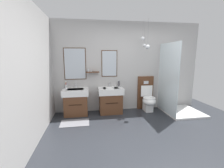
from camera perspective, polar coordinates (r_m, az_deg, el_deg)
ground_plane at (r=3.25m, az=13.98°, el=-20.54°), size 5.63×5.19×0.10m
wall_back at (r=4.64m, az=5.14°, el=6.34°), size 4.43×0.63×2.57m
wall_left at (r=2.76m, az=-30.25°, el=2.35°), size 0.12×3.99×2.57m
bath_mat at (r=3.96m, az=-13.48°, el=-13.77°), size 0.68×0.44×0.01m
vanity_sink_left at (r=4.40m, az=-13.11°, el=-6.16°), size 0.69×0.51×0.72m
tap_on_left_sink at (r=4.49m, az=-13.16°, el=-0.41°), size 0.03×0.13×0.11m
vanity_sink_right at (r=4.44m, az=-0.55°, el=-5.76°), size 0.69×0.51×0.72m
tap_on_right_sink at (r=4.52m, az=-0.91°, el=-0.06°), size 0.03×0.13×0.11m
toilet at (r=4.74m, az=12.81°, el=-5.01°), size 0.48×0.62×1.00m
toothbrush_cup at (r=4.51m, az=-16.53°, el=-0.67°), size 0.07×0.07×0.21m
soap_dispenser at (r=4.57m, az=2.52°, el=0.19°), size 0.06×0.06×0.20m
folded_hand_towel at (r=4.20m, az=-0.79°, el=-1.54°), size 0.22×0.16×0.04m
shower_tray at (r=4.75m, az=22.61°, el=-5.23°), size 0.99×1.04×1.95m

